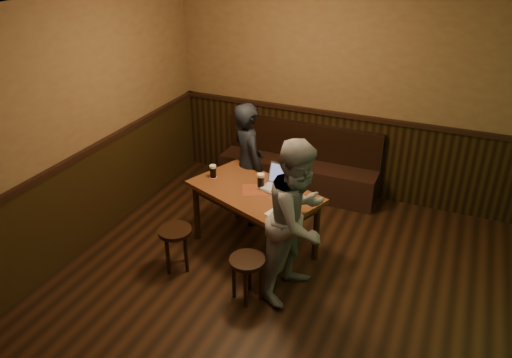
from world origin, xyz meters
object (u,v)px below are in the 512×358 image
Objects in this scene: bench at (299,170)px; pub_table at (254,198)px; stool_right at (247,267)px; person_suit at (248,164)px; pint_left at (213,171)px; person_grey at (298,220)px; laptop at (279,183)px; pint_mid at (261,181)px; stool_left at (175,237)px; pint_right at (290,201)px.

bench is 1.34× the size of pub_table.
stool_right is 1.58m from person_suit.
person_grey is (1.25, -0.60, -0.01)m from pint_left.
laptop is at bearing -175.56° from person_suit.
pint_left is 0.60m from pint_mid.
stool_left is at bearing 170.38° from stool_right.
bench is at bearing 30.76° from person_grey.
pint_mid is (0.60, -0.00, 0.00)m from pint_left.
stool_left is 1.33m from person_suit.
stool_left reaches higher than stool_right.
bench reaches higher than pint_right.
stool_right is 0.31× the size of person_suit.
pint_mid is (0.04, 0.09, 0.18)m from pub_table.
stool_left is at bearing -105.81° from bench.
stool_right is 2.94× the size of pint_mid.
pint_mid is 0.10× the size of person_grey.
pint_left is 0.95× the size of pint_mid.
bench is 1.89m from pint_right.
pint_mid is at bearing 168.47° from person_suit.
person_grey reaches higher than pint_right.
stool_left is at bearing -156.34° from pint_right.
pub_table is 9.95× the size of pint_mid.
person_suit reaches higher than stool_right.
laptop is (0.24, -1.41, 0.52)m from bench.
laptop reaches higher than stool_left.
pint_mid is (0.04, -1.46, 0.54)m from bench.
pub_table is at bearing -9.42° from pint_left.
pint_mid reaches higher than pub_table.
pub_table is at bearing 66.00° from person_grey.
pint_mid is (0.67, 0.77, 0.46)m from stool_left.
pint_right is at bearing 23.66° from stool_left.
bench reaches higher than pint_left.
person_suit is (-0.62, 1.40, 0.39)m from stool_right.
stool_left is (-0.63, -0.68, -0.27)m from pub_table.
person_suit reaches higher than pint_left.
person_grey is (1.01, -1.07, 0.06)m from person_suit.
pint_mid is 1.14× the size of pint_right.
person_suit is at bearing 113.78° from stool_right.
pint_mid is 0.53m from pint_right.
person_suit is at bearing 76.26° from stool_left.
person_grey is at bearing -25.61° from pint_left.
pint_mid is (-0.25, 0.93, 0.47)m from stool_right.
person_suit reaches higher than bench.
stool_right is 0.82m from pint_right.
laptop is 0.71m from person_suit.
stool_right is 3.37× the size of pint_right.
pint_left is 0.10× the size of person_suit.
pint_mid is 0.11× the size of person_suit.
pint_mid reaches higher than stool_right.
pint_mid is at bearing 48.97° from stool_left.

